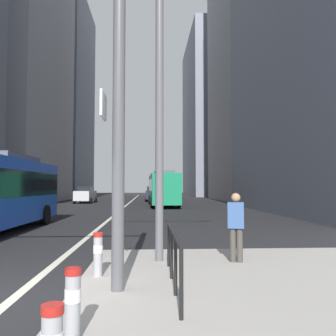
{
  "coord_description": "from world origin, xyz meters",
  "views": [
    {
      "loc": [
        2.36,
        -6.12,
        1.96
      ],
      "look_at": [
        4.33,
        30.86,
        3.9
      ],
      "focal_mm": 37.37,
      "sensor_mm": 36.0,
      "label": 1
    }
  ],
  "objects": [
    {
      "name": "traffic_signal_gantry",
      "position": [
        0.04,
        0.07,
        4.07
      ],
      "size": [
        5.42,
        0.65,
        6.0
      ],
      "color": "#515156",
      "rests_on": "median_island"
    },
    {
      "name": "bollard_back",
      "position": [
        1.33,
        1.08,
        0.63
      ],
      "size": [
        0.2,
        0.2,
        0.87
      ],
      "color": "#99999E",
      "rests_on": "median_island"
    },
    {
      "name": "pedestrian_railing",
      "position": [
        2.8,
        0.28,
        0.84
      ],
      "size": [
        0.06,
        3.23,
        0.98
      ],
      "color": "black",
      "rests_on": "median_island"
    },
    {
      "name": "car_receding_near",
      "position": [
        2.86,
        39.52,
        0.99
      ],
      "size": [
        2.18,
        4.33,
        1.94
      ],
      "color": "#232838",
      "rests_on": "ground"
    },
    {
      "name": "bollard_right",
      "position": [
        1.46,
        -1.88,
        0.62
      ],
      "size": [
        0.2,
        0.2,
        0.84
      ],
      "color": "#99999E",
      "rests_on": "median_island"
    },
    {
      "name": "pedestrian_waiting",
      "position": [
        4.44,
        2.23,
        1.06
      ],
      "size": [
        0.43,
        0.34,
        1.65
      ],
      "color": "#423D38",
      "rests_on": "median_island"
    },
    {
      "name": "street_lamp_post",
      "position": [
        2.61,
        2.47,
        5.28
      ],
      "size": [
        5.5,
        0.32,
        8.0
      ],
      "color": "#56565B",
      "rests_on": "median_island"
    },
    {
      "name": "car_oncoming_mid",
      "position": [
        -5.12,
        35.32,
        0.99
      ],
      "size": [
        2.2,
        4.38,
        1.94
      ],
      "color": "silver",
      "rests_on": "ground"
    },
    {
      "name": "city_bus_red_receding",
      "position": [
        3.7,
        28.61,
        1.84
      ],
      "size": [
        2.91,
        10.99,
        3.4
      ],
      "color": "#198456",
      "rests_on": "ground"
    },
    {
      "name": "office_tower_left_far",
      "position": [
        -16.0,
        61.84,
        19.04
      ],
      "size": [
        12.25,
        19.64,
        38.07
      ],
      "primitive_type": "cube",
      "color": "slate",
      "rests_on": "ground"
    },
    {
      "name": "car_receding_far",
      "position": [
        3.66,
        37.7,
        0.99
      ],
      "size": [
        2.09,
        4.33,
        1.94
      ],
      "color": "maroon",
      "rests_on": "ground"
    },
    {
      "name": "city_bus_red_distant",
      "position": [
        3.74,
        49.12,
        1.84
      ],
      "size": [
        2.92,
        10.86,
        3.4
      ],
      "color": "red",
      "rests_on": "ground"
    },
    {
      "name": "office_tower_right_far",
      "position": [
        17.0,
        67.93,
        16.82
      ],
      "size": [
        12.77,
        24.37,
        33.64
      ],
      "primitive_type": "cube",
      "color": "slate",
      "rests_on": "ground"
    },
    {
      "name": "ground_plane",
      "position": [
        0.0,
        20.0,
        0.0
      ],
      "size": [
        160.0,
        160.0,
        0.0
      ],
      "primitive_type": "plane",
      "color": "black"
    },
    {
      "name": "lane_centre_line",
      "position": [
        0.0,
        30.0,
        0.01
      ],
      "size": [
        0.2,
        80.0,
        0.01
      ],
      "primitive_type": "cube",
      "color": "beige",
      "rests_on": "ground"
    },
    {
      "name": "office_tower_right_mid",
      "position": [
        17.0,
        41.5,
        24.35
      ],
      "size": [
        10.2,
        17.21,
        48.69
      ],
      "primitive_type": "cube",
      "color": "#9E9EA3",
      "rests_on": "ground"
    },
    {
      "name": "office_tower_left_mid",
      "position": [
        -16.0,
        37.64,
        19.59
      ],
      "size": [
        13.31,
        20.36,
        39.18
      ],
      "primitive_type": "cube",
      "color": "#9E9EA3",
      "rests_on": "ground"
    }
  ]
}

